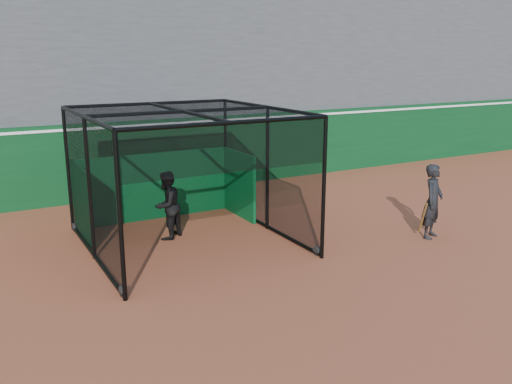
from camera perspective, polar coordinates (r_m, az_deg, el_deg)
ground at (r=11.61m, az=4.27°, el=-8.92°), size 120.00×120.00×0.00m
outfield_wall at (r=18.66m, az=-10.12°, el=3.88°), size 50.00×0.50×2.50m
grandstand at (r=21.98m, az=-13.81°, el=13.57°), size 50.00×7.85×8.95m
batting_cage at (r=13.30m, az=-7.42°, el=1.37°), size 4.69×5.12×3.26m
batter at (r=13.87m, az=-9.37°, el=-1.39°), size 1.07×1.03×1.74m
on_deck_player at (r=14.45m, az=18.11°, el=-0.95°), size 0.83×0.71×1.91m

